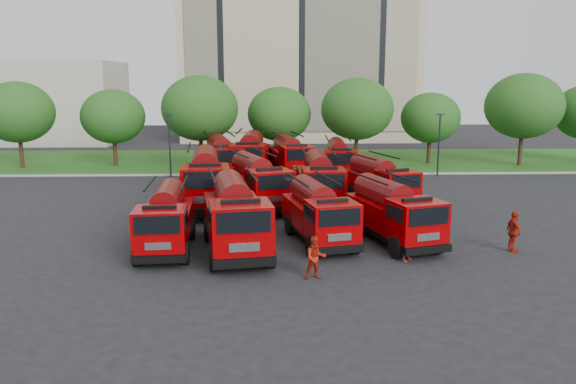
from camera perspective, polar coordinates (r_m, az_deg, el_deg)
name	(u,v)px	position (r m, az deg, el deg)	size (l,w,h in m)	color
ground	(306,232)	(29.42, 1.86, -4.13)	(140.00, 140.00, 0.00)	black
lawn	(289,160)	(54.88, 0.14, 3.22)	(70.00, 16.00, 0.12)	#185516
curb	(293,174)	(46.88, 0.47, 1.82)	(70.00, 0.30, 0.14)	gray
apartment_building	(299,43)	(76.46, 1.11, 14.88)	(30.00, 14.18, 25.00)	tan
side_building	(46,102)	(77.63, -23.34, 8.37)	(18.00, 12.00, 10.00)	#A6A293
tree_0	(18,112)	(55.02, -25.78, 7.31)	(6.30, 6.30, 7.70)	#382314
tree_1	(113,117)	(53.30, -17.35, 7.32)	(5.71, 5.71, 6.98)	#382314
tree_2	(200,108)	(50.23, -8.94, 8.39)	(6.72, 6.72, 8.22)	#382314
tree_3	(279,114)	(52.39, -0.89, 7.91)	(5.88, 5.88, 7.19)	#382314
tree_4	(357,109)	(51.45, 7.04, 8.37)	(6.55, 6.55, 8.01)	#382314
tree_5	(430,118)	(53.99, 14.27, 7.31)	(5.46, 5.46, 6.68)	#382314
tree_6	(524,106)	(55.28, 22.84, 8.05)	(6.89, 6.89, 8.42)	#382314
lamp_post_0	(169,142)	(46.48, -11.95, 5.01)	(0.60, 0.25, 5.11)	black
lamp_post_1	(439,141)	(47.81, 15.10, 5.04)	(0.60, 0.25, 5.11)	black
fire_truck_0	(166,219)	(26.80, -12.27, -2.69)	(2.70, 6.56, 2.92)	black
fire_truck_1	(235,216)	(25.99, -5.39, -2.42)	(3.68, 7.69, 3.36)	black
fire_truck_2	(318,213)	(27.44, 3.08, -2.12)	(3.53, 6.72, 2.91)	black
fire_truck_3	(392,212)	(27.83, 10.53, -2.02)	(4.06, 6.96, 3.00)	black
fire_truck_4	(206,179)	(34.91, -8.35, 1.27)	(3.58, 8.15, 3.59)	black
fire_truck_5	(257,182)	(34.89, -3.16, 1.05)	(4.60, 7.43, 3.20)	black
fire_truck_6	(319,181)	(35.07, 3.21, 1.16)	(2.75, 7.24, 3.27)	black
fire_truck_7	(379,182)	(36.04, 9.26, 1.05)	(4.13, 6.88, 2.97)	black
fire_truck_8	(221,158)	(44.70, -6.81, 3.43)	(4.07, 7.95, 3.45)	black
fire_truck_9	(251,156)	(45.11, -3.81, 3.68)	(3.22, 8.10, 3.63)	black
fire_truck_10	(290,156)	(46.20, 0.20, 3.65)	(3.79, 7.50, 3.26)	black
fire_truck_11	(338,160)	(44.64, 5.12, 3.25)	(2.77, 6.97, 3.13)	black
firefighter_0	(407,261)	(25.54, 12.00, -6.82)	(0.70, 0.51, 1.92)	#9A1C0B
firefighter_1	(315,279)	(22.81, 2.79, -8.82)	(0.86, 0.47, 1.77)	#9A1C0B
firefighter_2	(512,252)	(28.20, 21.80, -5.66)	(1.14, 0.65, 1.95)	#9A1C0B
firefighter_3	(426,237)	(29.40, 13.81, -4.47)	(1.02, 0.52, 1.57)	black
firefighter_4	(246,211)	(34.19, -4.34, -1.95)	(0.81, 0.53, 1.66)	#9A1C0B
firefighter_5	(410,206)	(36.37, 12.31, -1.37)	(1.63, 0.70, 1.75)	#9A1C0B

